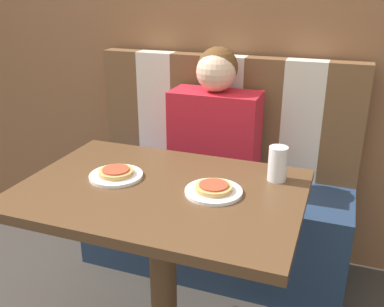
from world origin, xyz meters
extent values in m
cube|color=brown|center=(0.00, 0.90, 1.30)|extent=(7.00, 0.05, 2.60)
cube|color=navy|center=(0.00, 0.62, 0.24)|extent=(1.31, 0.45, 0.49)
cube|color=brown|center=(-0.56, 0.80, 0.78)|extent=(0.19, 0.09, 0.58)
cube|color=beige|center=(-0.38, 0.80, 0.78)|extent=(0.19, 0.09, 0.58)
cube|color=brown|center=(-0.19, 0.80, 0.78)|extent=(0.19, 0.09, 0.58)
cube|color=beige|center=(0.00, 0.80, 0.78)|extent=(0.19, 0.09, 0.58)
cube|color=brown|center=(0.19, 0.80, 0.78)|extent=(0.19, 0.09, 0.58)
cube|color=beige|center=(0.38, 0.80, 0.78)|extent=(0.19, 0.09, 0.58)
cube|color=brown|center=(0.56, 0.80, 0.78)|extent=(0.19, 0.09, 0.58)
cube|color=brown|center=(0.00, 0.00, 0.72)|extent=(0.96, 0.67, 0.03)
cylinder|color=brown|center=(0.00, 0.00, 0.35)|extent=(0.10, 0.10, 0.70)
cube|color=red|center=(0.00, 0.62, 0.71)|extent=(0.41, 0.20, 0.44)
sphere|color=beige|center=(0.00, 0.62, 1.02)|extent=(0.18, 0.18, 0.18)
sphere|color=brown|center=(0.00, 0.65, 1.04)|extent=(0.18, 0.18, 0.18)
cylinder|color=white|center=(-0.18, 0.02, 0.74)|extent=(0.19, 0.19, 0.01)
cylinder|color=white|center=(0.18, 0.02, 0.74)|extent=(0.19, 0.19, 0.01)
cylinder|color=tan|center=(-0.18, 0.02, 0.76)|extent=(0.12, 0.12, 0.02)
cylinder|color=#AD472D|center=(-0.18, 0.02, 0.77)|extent=(0.10, 0.10, 0.01)
cylinder|color=tan|center=(0.18, 0.02, 0.76)|extent=(0.12, 0.12, 0.02)
cylinder|color=#AD472D|center=(0.18, 0.02, 0.77)|extent=(0.10, 0.10, 0.01)
cylinder|color=silver|center=(0.36, 0.20, 0.80)|extent=(0.07, 0.07, 0.12)
camera|label=1|loc=(0.56, -1.20, 1.38)|focal=40.00mm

